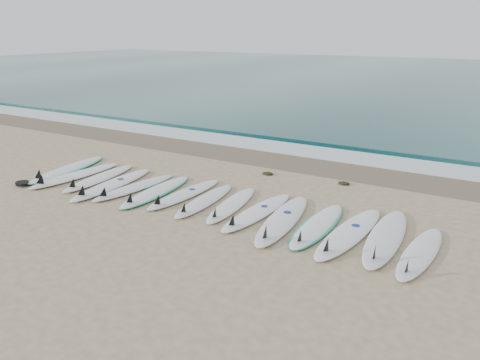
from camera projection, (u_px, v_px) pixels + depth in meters
The scene contains 23 objects.
ground at pixel (204, 203), 10.56m from camera, with size 120.00×120.00×0.00m, color tan.
ocean at pixel (438, 78), 37.15m from camera, with size 120.00×55.00×0.03m, color #1C5151.
wet_sand_band at pixel (283, 161), 13.91m from camera, with size 120.00×1.80×0.01m, color brown.
foam_band at pixel (302, 150), 15.05m from camera, with size 120.00×1.40×0.04m, color silver.
wave_crest at pixel (319, 140), 16.27m from camera, with size 120.00×1.00×0.10m, color #1C5151.
surfboard_0 at pixel (67, 169), 12.89m from camera, with size 1.15×2.97×0.37m.
surfboard_1 at pixel (74, 176), 12.33m from camera, with size 0.77×2.81×0.36m.
surfboard_2 at pixel (98, 178), 12.13m from camera, with size 0.82×2.68×0.34m.
surfboard_3 at pixel (111, 184), 11.62m from camera, with size 0.83×2.91×0.37m.
surfboard_4 at pixel (133, 188), 11.42m from camera, with size 0.79×2.59×0.33m.
surfboard_5 at pixel (155, 192), 11.15m from camera, with size 0.83×2.68×0.34m.
surfboard_6 at pixel (183, 194), 10.95m from camera, with size 0.64×2.58×0.33m.
surfboard_7 at pixel (204, 201), 10.54m from camera, with size 0.70×2.46×0.31m.
surfboard_8 at pixel (231, 205), 10.30m from camera, with size 0.83×2.45×0.31m.
surfboard_9 at pixel (256, 212), 9.87m from camera, with size 0.68×2.65×0.34m.
surfboard_10 at pixel (282, 220), 9.46m from camera, with size 0.99×2.95×0.37m.
surfboard_11 at pixel (317, 226), 9.23m from camera, with size 0.67×2.57×0.33m.
surfboard_12 at pixel (348, 233), 8.85m from camera, with size 0.81×2.91×0.37m.
surfboard_13 at pixel (385, 238), 8.66m from camera, with size 0.78×2.93×0.37m.
surfboard_14 at pixel (420, 253), 8.08m from camera, with size 0.65×2.45×0.31m.
seaweed_near at pixel (268, 173), 12.62m from camera, with size 0.31×0.24×0.06m, color black.
seaweed_far at pixel (344, 183), 11.82m from camera, with size 0.31×0.24×0.06m, color black.
leash_coil at pixel (22, 183), 11.75m from camera, with size 0.46×0.36×0.11m.
Camera 1 is at (5.73, -8.09, 3.75)m, focal length 35.00 mm.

